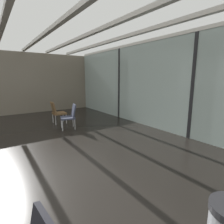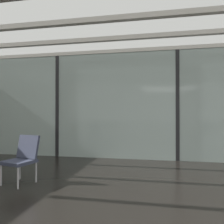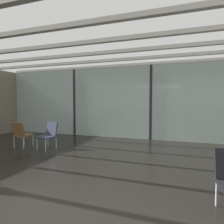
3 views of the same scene
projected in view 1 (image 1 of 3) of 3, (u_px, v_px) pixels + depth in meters
The scene contains 6 objects.
glass_curtain_wall at pixel (193, 88), 5.07m from camera, with size 14.00×0.08×3.03m, color #A3B7B2.
window_mullion_0 at pixel (120, 84), 7.89m from camera, with size 0.10×0.12×3.03m, color black.
window_mullion_1 at pixel (193, 88), 5.07m from camera, with size 0.10×0.12×3.03m, color black.
side_wall_left_panels at pixel (19, 83), 8.65m from camera, with size 0.10×11.20×3.03m, color #756B5B.
lounge_chair_0 at pixel (57, 111), 6.96m from camera, with size 0.50×0.55×0.87m.
lounge_chair_1 at pixel (70, 115), 6.24m from camera, with size 0.59×0.63×0.87m.
Camera 1 is at (2.85, 0.35, 1.80)m, focal length 28.21 mm.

